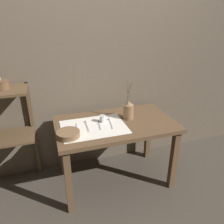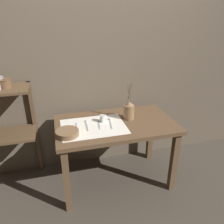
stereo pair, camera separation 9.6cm
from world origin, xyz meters
name	(u,v)px [view 1 (the left image)]	position (x,y,z in m)	size (l,w,h in m)	color
ground_plane	(115,179)	(0.00, 0.00, 0.00)	(12.00, 12.00, 0.00)	#473F35
stone_wall_back	(102,65)	(0.00, 0.46, 1.20)	(7.00, 0.06, 2.40)	brown
wooden_table	(115,131)	(0.00, 0.00, 0.61)	(1.19, 0.70, 0.71)	brown
wooden_shelf_unit	(3,121)	(-1.06, 0.27, 0.77)	(0.54, 0.36, 1.09)	brown
linen_cloth	(94,127)	(-0.23, -0.03, 0.72)	(0.62, 0.45, 0.00)	white
pitcher_with_flowers	(128,110)	(0.16, 0.05, 0.80)	(0.11, 0.11, 0.41)	olive
wooden_bowl	(68,134)	(-0.49, -0.14, 0.74)	(0.21, 0.21, 0.05)	brown
glass_tumbler_near	(103,119)	(-0.12, 0.05, 0.75)	(0.06, 0.06, 0.07)	silver
fork_inner	(76,128)	(-0.39, -0.02, 0.72)	(0.04, 0.20, 0.00)	#939399
spoon_outer	(86,124)	(-0.29, 0.05, 0.72)	(0.03, 0.21, 0.02)	#939399
knife_center	(99,125)	(-0.17, -0.01, 0.72)	(0.04, 0.20, 0.00)	#939399
spoon_inner	(110,121)	(-0.05, 0.03, 0.72)	(0.05, 0.21, 0.02)	#939399
metal_pot_small	(2,85)	(-0.99, 0.23, 1.13)	(0.13, 0.13, 0.08)	brown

